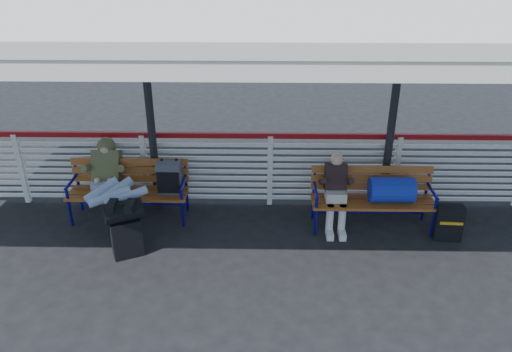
{
  "coord_description": "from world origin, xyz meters",
  "views": [
    {
      "loc": [
        -0.09,
        -5.29,
        4.01
      ],
      "look_at": [
        -0.21,
        1.0,
        0.94
      ],
      "focal_mm": 35.0,
      "sensor_mm": 36.0,
      "label": 1
    }
  ],
  "objects_px": {
    "bench_right": "(383,191)",
    "companion_person": "(336,192)",
    "traveler_man": "(112,186)",
    "suitcase_side": "(448,222)",
    "bench_left": "(144,182)",
    "luggage_stack": "(125,227)"
  },
  "relations": [
    {
      "from": "bench_left",
      "to": "suitcase_side",
      "type": "xyz_separation_m",
      "value": [
        4.49,
        -0.53,
        -0.34
      ]
    },
    {
      "from": "bench_right",
      "to": "companion_person",
      "type": "height_order",
      "value": "companion_person"
    },
    {
      "from": "companion_person",
      "to": "bench_left",
      "type": "bearing_deg",
      "value": 175.37
    },
    {
      "from": "bench_left",
      "to": "companion_person",
      "type": "bearing_deg",
      "value": -4.63
    },
    {
      "from": "luggage_stack",
      "to": "companion_person",
      "type": "bearing_deg",
      "value": -9.73
    },
    {
      "from": "traveler_man",
      "to": "bench_left",
      "type": "bearing_deg",
      "value": 41.71
    },
    {
      "from": "bench_right",
      "to": "companion_person",
      "type": "relative_size",
      "value": 1.57
    },
    {
      "from": "bench_right",
      "to": "suitcase_side",
      "type": "distance_m",
      "value": 1.01
    },
    {
      "from": "luggage_stack",
      "to": "suitcase_side",
      "type": "relative_size",
      "value": 1.56
    },
    {
      "from": "bench_right",
      "to": "companion_person",
      "type": "bearing_deg",
      "value": -180.0
    },
    {
      "from": "traveler_man",
      "to": "companion_person",
      "type": "xyz_separation_m",
      "value": [
        3.27,
        0.11,
        -0.11
      ]
    },
    {
      "from": "luggage_stack",
      "to": "suitcase_side",
      "type": "xyz_separation_m",
      "value": [
        4.53,
        0.49,
        -0.18
      ]
    },
    {
      "from": "companion_person",
      "to": "suitcase_side",
      "type": "relative_size",
      "value": 2.14
    },
    {
      "from": "bench_left",
      "to": "suitcase_side",
      "type": "distance_m",
      "value": 4.53
    },
    {
      "from": "bench_left",
      "to": "traveler_man",
      "type": "distance_m",
      "value": 0.52
    },
    {
      "from": "traveler_man",
      "to": "bench_right",
      "type": "bearing_deg",
      "value": 1.54
    },
    {
      "from": "bench_right",
      "to": "traveler_man",
      "type": "xyz_separation_m",
      "value": [
        -3.96,
        -0.11,
        0.1
      ]
    },
    {
      "from": "companion_person",
      "to": "bench_right",
      "type": "bearing_deg",
      "value": 0.0
    },
    {
      "from": "luggage_stack",
      "to": "bench_right",
      "type": "distance_m",
      "value": 3.71
    },
    {
      "from": "luggage_stack",
      "to": "bench_left",
      "type": "bearing_deg",
      "value": 63.05
    },
    {
      "from": "luggage_stack",
      "to": "bench_right",
      "type": "bearing_deg",
      "value": -12.53
    },
    {
      "from": "luggage_stack",
      "to": "bench_left",
      "type": "xyz_separation_m",
      "value": [
        0.04,
        1.03,
        0.16
      ]
    }
  ]
}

